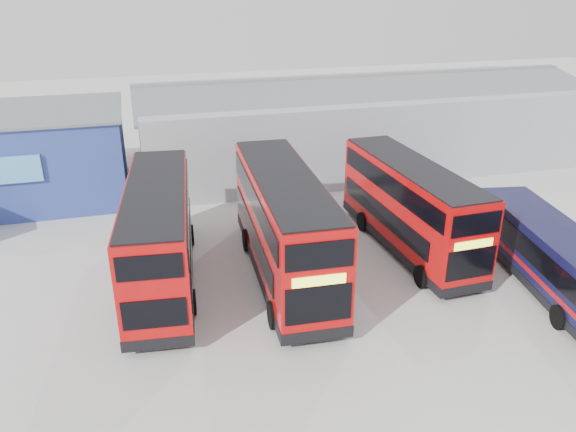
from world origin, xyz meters
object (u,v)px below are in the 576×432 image
at_px(maintenance_shed, 360,122).
at_px(single_decker_blue, 552,260).
at_px(office_block, 15,156).
at_px(double_decker_left, 160,237).
at_px(double_decker_centre, 285,227).
at_px(double_decker_right, 410,208).

bearing_deg(maintenance_shed, single_decker_blue, -87.69).
relative_size(office_block, double_decker_left, 1.17).
height_order(double_decker_left, double_decker_centre, double_decker_centre).
distance_m(double_decker_left, single_decker_blue, 16.18).
xyz_separation_m(double_decker_left, double_decker_centre, (5.14, -0.74, 0.13)).
height_order(double_decker_right, single_decker_blue, double_decker_right).
height_order(double_decker_left, single_decker_blue, double_decker_left).
xyz_separation_m(office_block, double_decker_centre, (12.46, -13.05, -0.28)).
bearing_deg(double_decker_right, office_block, 145.21).
relative_size(double_decker_centre, double_decker_right, 1.10).
height_order(office_block, single_decker_blue, office_block).
bearing_deg(single_decker_blue, office_block, -26.99).
xyz_separation_m(double_decker_centre, single_decker_blue, (10.31, -3.99, -0.96)).
bearing_deg(single_decker_blue, maintenance_shed, -77.86).
distance_m(maintenance_shed, double_decker_left, 20.51).
bearing_deg(double_decker_right, double_decker_centre, -173.21).
bearing_deg(double_decker_left, double_decker_right, -172.98).
xyz_separation_m(office_block, maintenance_shed, (22.00, 2.01, 0.02)).
distance_m(double_decker_left, double_decker_centre, 5.19).
relative_size(maintenance_shed, double_decker_centre, 2.76).
distance_m(office_block, double_decker_centre, 18.05).
distance_m(office_block, double_decker_right, 22.32).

